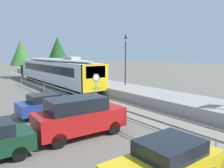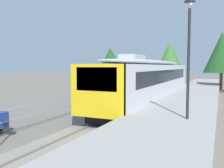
# 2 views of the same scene
# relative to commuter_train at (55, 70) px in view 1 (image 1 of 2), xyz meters

# --- Properties ---
(ground_plane) EXTENTS (160.00, 160.00, 0.00)m
(ground_plane) POSITION_rel_commuter_train_xyz_m (-3.00, -4.29, -2.15)
(ground_plane) COLOR #6B665B
(track_rails) EXTENTS (3.20, 60.00, 0.14)m
(track_rails) POSITION_rel_commuter_train_xyz_m (0.00, -4.29, -2.11)
(track_rails) COLOR gray
(track_rails) RESTS_ON ground
(commuter_train) EXTENTS (2.82, 20.07, 3.74)m
(commuter_train) POSITION_rel_commuter_train_xyz_m (0.00, 0.00, 0.00)
(commuter_train) COLOR silver
(commuter_train) RESTS_ON track_rails
(station_platform) EXTENTS (3.90, 60.00, 0.90)m
(station_platform) POSITION_rel_commuter_train_xyz_m (3.25, -4.29, -1.70)
(station_platform) COLOR #999691
(station_platform) RESTS_ON ground
(platform_lamp_mid_platform) EXTENTS (0.34, 0.34, 5.35)m
(platform_lamp_mid_platform) POSITION_rel_commuter_train_xyz_m (4.06, -9.33, 2.47)
(platform_lamp_mid_platform) COLOR #232328
(platform_lamp_mid_platform) RESTS_ON station_platform
(speed_limit_sign) EXTENTS (0.61, 0.10, 2.81)m
(speed_limit_sign) POSITION_rel_commuter_train_xyz_m (-2.31, -13.66, -0.02)
(speed_limit_sign) COLOR #9EA0A5
(speed_limit_sign) RESTS_ON ground
(carpark_fence) EXTENTS (0.06, 36.06, 1.25)m
(carpark_fence) POSITION_rel_commuter_train_xyz_m (-3.30, -14.29, -1.24)
(carpark_fence) COLOR #9EA0A5
(carpark_fence) RESTS_ON ground
(parked_hatchback_yellow) EXTENTS (4.02, 1.80, 1.53)m
(parked_hatchback_yellow) POSITION_rel_commuter_train_xyz_m (-5.54, -22.87, -1.36)
(parked_hatchback_yellow) COLOR gold
(parked_hatchback_yellow) RESTS_ON ground
(parked_suv_red) EXTENTS (4.66, 2.04, 2.04)m
(parked_suv_red) POSITION_rel_commuter_train_xyz_m (-5.65, -17.31, -1.09)
(parked_suv_red) COLOR red
(parked_suv_red) RESTS_ON ground
(parked_hatchback_blue) EXTENTS (4.04, 1.86, 1.53)m
(parked_hatchback_blue) POSITION_rel_commuter_train_xyz_m (-5.66, -12.69, -1.36)
(parked_hatchback_blue) COLOR navy
(parked_hatchback_blue) RESTS_ON ground
(tree_behind_carpark) EXTENTS (4.17, 4.17, 7.22)m
(tree_behind_carpark) POSITION_rel_commuter_train_xyz_m (5.34, 11.76, 2.63)
(tree_behind_carpark) COLOR brown
(tree_behind_carpark) RESTS_ON ground
(tree_distant_centre) EXTENTS (3.70, 3.70, 6.43)m
(tree_distant_centre) POSITION_rel_commuter_train_xyz_m (-0.96, 12.56, 2.14)
(tree_distant_centre) COLOR brown
(tree_distant_centre) RESTS_ON ground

